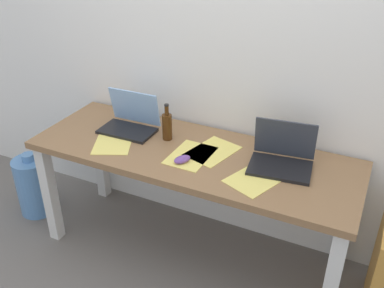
% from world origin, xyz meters
% --- Properties ---
extents(ground_plane, '(8.00, 8.00, 0.00)m').
position_xyz_m(ground_plane, '(0.00, 0.00, 0.00)').
color(ground_plane, slate).
extents(back_wall, '(5.20, 0.08, 2.60)m').
position_xyz_m(back_wall, '(0.00, 0.39, 1.30)').
color(back_wall, white).
rests_on(back_wall, ground).
extents(desk, '(1.87, 0.66, 0.74)m').
position_xyz_m(desk, '(0.00, 0.00, 0.64)').
color(desk, olive).
rests_on(desk, ground).
extents(laptop_left, '(0.34, 0.23, 0.24)m').
position_xyz_m(laptop_left, '(-0.46, 0.08, 0.79)').
color(laptop_left, black).
rests_on(laptop_left, desk).
extents(laptop_right, '(0.35, 0.29, 0.23)m').
position_xyz_m(laptop_right, '(0.49, 0.07, 0.79)').
color(laptop_right, black).
rests_on(laptop_right, desk).
extents(beer_bottle, '(0.06, 0.06, 0.22)m').
position_xyz_m(beer_bottle, '(-0.20, 0.07, 0.82)').
color(beer_bottle, '#47280F').
rests_on(beer_bottle, desk).
extents(computer_mouse, '(0.10, 0.12, 0.03)m').
position_xyz_m(computer_mouse, '(0.00, -0.12, 0.75)').
color(computer_mouse, '#724799').
rests_on(computer_mouse, desk).
extents(paper_sheet_center, '(0.22, 0.30, 0.00)m').
position_xyz_m(paper_sheet_center, '(0.01, -0.04, 0.74)').
color(paper_sheet_center, '#F4E06B').
rests_on(paper_sheet_center, desk).
extents(paper_sheet_front_left, '(0.31, 0.36, 0.00)m').
position_xyz_m(paper_sheet_front_left, '(-0.46, -0.10, 0.74)').
color(paper_sheet_front_left, '#F4E06B').
rests_on(paper_sheet_front_left, desk).
extents(paper_sheet_front_right, '(0.31, 0.35, 0.00)m').
position_xyz_m(paper_sheet_front_right, '(0.41, -0.10, 0.74)').
color(paper_sheet_front_right, '#F4E06B').
rests_on(paper_sheet_front_right, desk).
extents(paper_sheet_near_back, '(0.28, 0.34, 0.00)m').
position_xyz_m(paper_sheet_near_back, '(0.10, 0.05, 0.74)').
color(paper_sheet_near_back, '#F4E06B').
rests_on(paper_sheet_near_back, desk).
extents(water_cooler_jug, '(0.24, 0.24, 0.47)m').
position_xyz_m(water_cooler_jug, '(-1.19, -0.11, 0.22)').
color(water_cooler_jug, '#598CC6').
rests_on(water_cooler_jug, ground).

